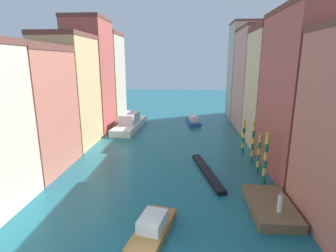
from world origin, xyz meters
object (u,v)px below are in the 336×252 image
(mooring_pole_0, at_px, (266,158))
(mooring_pole_1, at_px, (259,153))
(waterfront_dock, at_px, (270,206))
(mooring_pole_2, at_px, (253,142))
(mooring_pole_3, at_px, (244,136))
(motorboat_1, at_px, (193,121))
(person_on_dock, at_px, (280,203))
(gondola_black, at_px, (207,172))
(vaporetto_white, at_px, (130,123))
(motorboat_0, at_px, (153,228))

(mooring_pole_0, height_order, mooring_pole_1, mooring_pole_0)
(waterfront_dock, distance_m, mooring_pole_2, 10.99)
(mooring_pole_3, xyz_separation_m, motorboat_1, (-6.34, 16.13, -1.63))
(person_on_dock, bearing_deg, mooring_pole_3, 88.45)
(gondola_black, relative_size, motorboat_1, 1.64)
(vaporetto_white, bearing_deg, gondola_black, -56.30)
(mooring_pole_1, xyz_separation_m, mooring_pole_3, (-0.25, 6.82, -0.08))
(mooring_pole_2, height_order, gondola_black, mooring_pole_2)
(person_on_dock, bearing_deg, motorboat_1, 100.49)
(mooring_pole_3, bearing_deg, mooring_pole_2, -85.14)
(mooring_pole_2, height_order, motorboat_0, mooring_pole_2)
(motorboat_0, distance_m, motorboat_1, 34.59)
(mooring_pole_0, bearing_deg, gondola_black, 160.94)
(person_on_dock, distance_m, vaporetto_white, 32.52)
(vaporetto_white, height_order, gondola_black, vaporetto_white)
(mooring_pole_3, height_order, gondola_black, mooring_pole_3)
(person_on_dock, height_order, motorboat_1, person_on_dock)
(motorboat_0, bearing_deg, gondola_black, 67.28)
(motorboat_1, bearing_deg, mooring_pole_0, -75.57)
(mooring_pole_3, relative_size, gondola_black, 0.44)
(waterfront_dock, height_order, motorboat_1, motorboat_1)
(vaporetto_white, bearing_deg, waterfront_dock, -56.27)
(mooring_pole_3, distance_m, vaporetto_white, 21.40)
(mooring_pole_1, relative_size, motorboat_0, 0.78)
(mooring_pole_0, distance_m, mooring_pole_2, 5.66)
(motorboat_0, bearing_deg, person_on_dock, 14.67)
(gondola_black, bearing_deg, motorboat_1, 92.54)
(person_on_dock, distance_m, mooring_pole_3, 15.84)
(person_on_dock, relative_size, mooring_pole_3, 0.36)
(waterfront_dock, distance_m, motorboat_0, 9.99)
(mooring_pole_2, bearing_deg, vaporetto_white, 140.17)
(waterfront_dock, bearing_deg, person_on_dock, -82.17)
(mooring_pole_0, bearing_deg, mooring_pole_2, 89.00)
(mooring_pole_0, bearing_deg, motorboat_0, -138.37)
(mooring_pole_0, bearing_deg, vaporetto_white, 131.02)
(mooring_pole_0, distance_m, mooring_pole_1, 2.57)
(motorboat_1, bearing_deg, gondola_black, -87.46)
(mooring_pole_1, xyz_separation_m, motorboat_0, (-10.08, -11.47, -1.74))
(waterfront_dock, xyz_separation_m, motorboat_0, (-9.22, -3.86, 0.18))
(mooring_pole_3, bearing_deg, mooring_pole_1, -87.91)
(mooring_pole_1, bearing_deg, gondola_black, -173.52)
(mooring_pole_1, bearing_deg, mooring_pole_2, 88.79)
(vaporetto_white, xyz_separation_m, gondola_black, (12.67, -19.01, -0.80))
(gondola_black, xyz_separation_m, motorboat_0, (-4.54, -10.84, 0.36))
(waterfront_dock, height_order, person_on_dock, person_on_dock)
(mooring_pole_0, relative_size, vaporetto_white, 0.41)
(person_on_dock, height_order, gondola_black, person_on_dock)
(mooring_pole_0, distance_m, mooring_pole_3, 9.36)
(mooring_pole_1, relative_size, vaporetto_white, 0.35)
(waterfront_dock, height_order, mooring_pole_1, mooring_pole_1)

